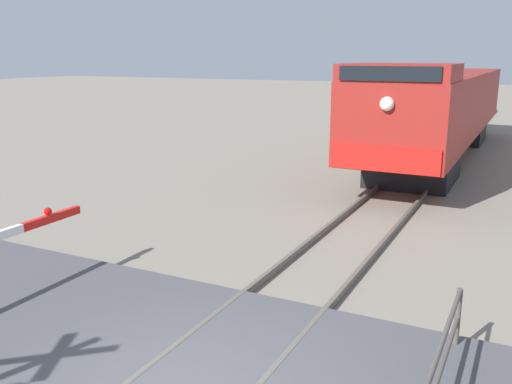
# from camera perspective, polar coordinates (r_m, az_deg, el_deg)

# --- Properties ---
(locomotive) EXTENTS (2.96, 17.77, 3.75)m
(locomotive) POSITION_cam_1_polar(r_m,az_deg,el_deg) (22.85, 18.33, 8.20)
(locomotive) COLOR black
(locomotive) RESTS_ON ground_plane
(guard_railing) EXTENTS (0.08, 2.59, 0.95)m
(guard_railing) POSITION_cam_1_polar(r_m,az_deg,el_deg) (6.99, 18.64, -15.56)
(guard_railing) COLOR #4C4742
(guard_railing) RESTS_ON ground_plane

